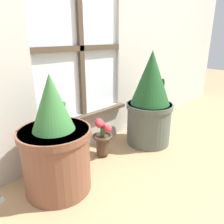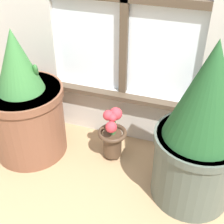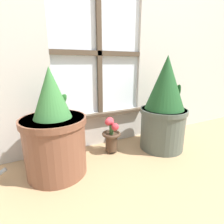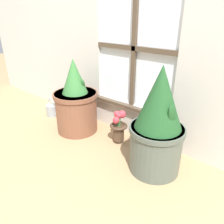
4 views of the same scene
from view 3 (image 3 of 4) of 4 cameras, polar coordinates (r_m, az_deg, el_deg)
name	(u,v)px [view 3 (image 3 of 4)]	position (r m, az deg, el deg)	size (l,w,h in m)	color
ground_plane	(133,175)	(1.15, 7.00, -19.81)	(10.00, 10.00, 0.00)	tan
potted_plant_left	(55,133)	(1.11, -18.25, -6.55)	(0.38, 0.38, 0.65)	brown
potted_plant_right	(164,107)	(1.41, 16.64, 1.46)	(0.36, 0.36, 0.73)	#4C564C
flower_vase	(111,135)	(1.34, -0.23, -7.54)	(0.14, 0.14, 0.27)	#473323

